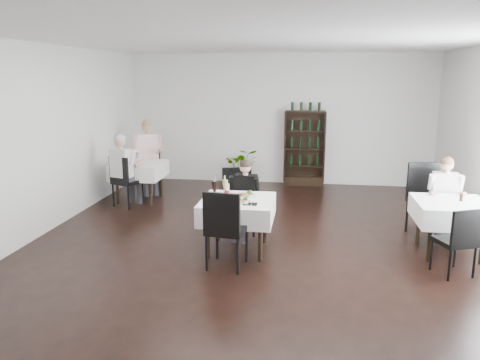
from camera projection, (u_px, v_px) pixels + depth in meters
The scene contains 23 objects.
room_shell at pixel (259, 149), 6.48m from camera, with size 9.00×9.00×9.00m.
wine_shelf at pixel (304, 149), 10.70m from camera, with size 0.90×0.28×1.75m.
main_table at pixel (238, 209), 6.71m from camera, with size 1.03×1.03×0.77m.
left_table at pixel (139, 170), 9.47m from camera, with size 0.98×0.98×0.77m.
right_table at pixel (451, 212), 6.58m from camera, with size 0.98×0.98×0.77m.
potted_tree at pixel (243, 167), 10.83m from camera, with size 0.77×0.67×0.86m, color #2B6121.
main_chair_far at pixel (238, 196), 7.54m from camera, with size 0.60×0.60×1.05m.
main_chair_near at pixel (225, 225), 6.06m from camera, with size 0.55×0.55×1.07m.
left_chair_far at pixel (147, 164), 10.20m from camera, with size 0.59×0.59×1.08m.
left_chair_near at pixel (124, 178), 8.96m from camera, with size 0.60×0.61×1.01m.
right_chair_far at pixel (426, 195), 7.40m from camera, with size 0.61×0.62×1.15m.
right_chair_near at pixel (459, 238), 5.85m from camera, with size 0.54×0.54×0.91m.
diner_main at pixel (244, 193), 7.21m from camera, with size 0.50×0.52×1.24m.
diner_left_far at pixel (148, 151), 9.99m from camera, with size 0.70×0.74×1.58m.
diner_left_near at pixel (125, 165), 8.94m from camera, with size 0.61×0.65×1.42m.
diner_right_far at pixel (445, 193), 7.09m from camera, with size 0.51×0.52×1.31m.
plate_far at pixel (246, 195), 6.84m from camera, with size 0.28×0.28×0.08m.
plate_near at pixel (242, 201), 6.53m from camera, with size 0.26×0.26×0.07m.
pilsner_dark at pixel (215, 191), 6.60m from camera, with size 0.08×0.08×0.34m.
pilsner_lager at pixel (225, 188), 6.78m from camera, with size 0.07×0.07×0.32m.
coke_bottle at pixel (227, 191), 6.73m from camera, with size 0.07×0.07×0.26m.
napkin_cutlery at pixel (250, 204), 6.43m from camera, with size 0.19×0.21×0.02m.
pepper_mill at pixel (461, 197), 6.57m from camera, with size 0.05×0.05×0.11m, color black.
Camera 1 is at (0.67, -6.38, 2.51)m, focal length 35.00 mm.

